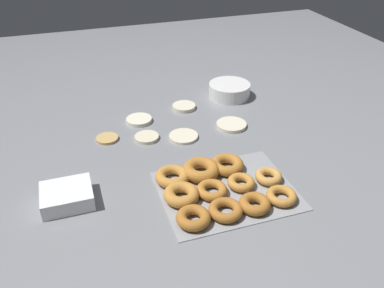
{
  "coord_description": "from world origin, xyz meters",
  "views": [
    {
      "loc": [
        -0.34,
        -1.21,
        0.78
      ],
      "look_at": [
        0.04,
        -0.1,
        0.04
      ],
      "focal_mm": 38.0,
      "sensor_mm": 36.0,
      "label": 1
    }
  ],
  "objects": [
    {
      "name": "pancake_0",
      "position": [
        -0.09,
        0.18,
        0.01
      ],
      "size": [
        0.1,
        0.1,
        0.02
      ],
      "primitive_type": "cylinder",
      "color": "silver",
      "rests_on": "ground_plane"
    },
    {
      "name": "donut_tray",
      "position": [
        0.04,
        -0.32,
        0.02
      ],
      "size": [
        0.4,
        0.32,
        0.04
      ],
      "color": "#93969B",
      "rests_on": "ground_plane"
    },
    {
      "name": "batter_bowl",
      "position": [
        0.34,
        0.28,
        0.03
      ],
      "size": [
        0.18,
        0.18,
        0.06
      ],
      "color": "white",
      "rests_on": "ground_plane"
    },
    {
      "name": "ground_plane",
      "position": [
        0.0,
        0.0,
        0.0
      ],
      "size": [
        3.0,
        3.0,
        0.0
      ],
      "primitive_type": "plane",
      "color": "gray"
    },
    {
      "name": "pancake_3",
      "position": [
        0.11,
        0.23,
        0.01
      ],
      "size": [
        0.1,
        0.1,
        0.02
      ],
      "primitive_type": "cylinder",
      "color": "beige",
      "rests_on": "ground_plane"
    },
    {
      "name": "pancake_2",
      "position": [
        -0.23,
        0.08,
        0.01
      ],
      "size": [
        0.08,
        0.08,
        0.01
      ],
      "primitive_type": "cylinder",
      "color": "tan",
      "rests_on": "ground_plane"
    },
    {
      "name": "pancake_5",
      "position": [
        0.04,
        0.01,
        0.01
      ],
      "size": [
        0.11,
        0.11,
        0.01
      ],
      "primitive_type": "cylinder",
      "color": "beige",
      "rests_on": "ground_plane"
    },
    {
      "name": "container_stack",
      "position": [
        -0.39,
        -0.23,
        0.02
      ],
      "size": [
        0.15,
        0.13,
        0.05
      ],
      "color": "white",
      "rests_on": "ground_plane"
    },
    {
      "name": "pancake_1",
      "position": [
        0.24,
        0.03,
        0.01
      ],
      "size": [
        0.12,
        0.12,
        0.01
      ],
      "primitive_type": "cylinder",
      "color": "beige",
      "rests_on": "ground_plane"
    },
    {
      "name": "pancake_4",
      "position": [
        -0.09,
        0.05,
        0.01
      ],
      "size": [
        0.09,
        0.09,
        0.01
      ],
      "primitive_type": "cylinder",
      "color": "beige",
      "rests_on": "ground_plane"
    }
  ]
}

